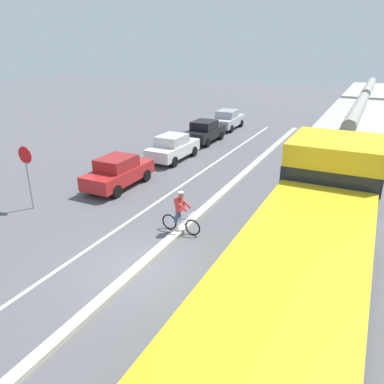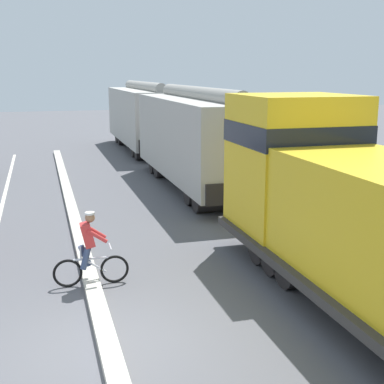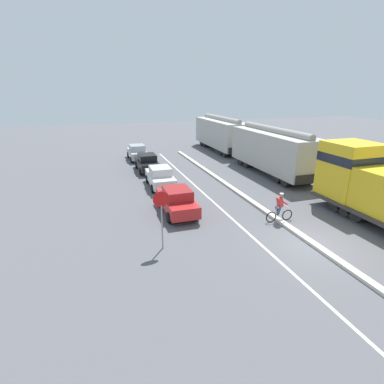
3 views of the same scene
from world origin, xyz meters
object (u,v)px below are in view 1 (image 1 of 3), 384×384
Objects in this scene: parked_car_silver at (228,119)px; hopper_car_lead at (352,144)px; parked_car_black at (205,131)px; cyclist at (180,213)px; parked_car_white at (173,147)px; parked_car_red at (118,172)px; locomotive at (309,261)px; stop_sign at (27,166)px; hopper_car_middle at (365,110)px.

hopper_car_lead is at bearing -41.79° from parked_car_silver.
cyclist reaches higher than parked_car_black.
parked_car_white is 9.93m from cyclist.
hopper_car_lead reaches higher than parked_car_red.
parked_car_red is (-10.54, 5.96, -0.98)m from locomotive.
stop_sign is (-1.70, -19.69, 1.21)m from parked_car_silver.
locomotive is at bearing -90.00° from hopper_car_lead.
hopper_car_lead is at bearing 39.45° from stop_sign.
parked_car_black is (-10.48, 4.38, -1.26)m from hopper_car_lead.
parked_car_red is at bearing -149.54° from hopper_car_lead.
hopper_car_middle is at bearing 90.00° from locomotive.
parked_car_white is at bearing -130.12° from hopper_car_middle.
hopper_car_middle is 16.15m from parked_car_white.
locomotive reaches higher than parked_car_silver.
locomotive is 2.76× the size of parked_car_red.
hopper_car_middle reaches higher than parked_car_silver.
stop_sign reaches higher than cyclist.
stop_sign is (-1.98, -9.46, 1.21)m from parked_car_white.
stop_sign is (-12.36, -21.77, -0.05)m from hopper_car_middle.
parked_car_black is 1.00× the size of parked_car_silver.
parked_car_silver is (-0.17, 5.14, 0.00)m from parked_car_black.
parked_car_silver is 19.51m from cyclist.
parked_car_black is at bearing 91.22° from parked_car_white.
hopper_car_lead is at bearing 30.46° from parked_car_red.
hopper_car_middle is 2.52× the size of parked_car_black.
parked_car_red is 6.06m from cyclist.
locomotive is 2.74× the size of parked_car_white.
locomotive is 2.76× the size of parked_car_black.
hopper_car_middle is at bearing 59.37° from parked_car_red.
locomotive is 6.13m from cyclist.
parked_car_red is 0.99× the size of parked_car_white.
parked_car_black is at bearing 157.31° from hopper_car_lead.
parked_car_white and parked_car_silver have the same top height.
cyclist is at bearing -30.17° from parked_car_red.
cyclist is (-5.30, -9.24, -1.26)m from hopper_car_lead.
locomotive is 6.77× the size of cyclist.
parked_car_black is at bearing 82.66° from stop_sign.
parked_car_black is (-0.11, 5.10, 0.00)m from parked_car_white.
hopper_car_lead reaches higher than parked_car_silver.
stop_sign reaches higher than parked_car_black.
locomotive is 12.15m from parked_car_red.
parked_car_red is 15.72m from parked_car_silver.
stop_sign is at bearing -97.34° from parked_car_black.
locomotive reaches higher than parked_car_white.
hopper_car_middle is at bearing 49.88° from parked_car_white.
locomotive is at bearing -63.83° from parked_car_silver.
parked_car_white is 1.01× the size of parked_car_black.
parked_car_red is at bearing -91.69° from parked_car_white.
hopper_car_middle is 12.79m from parked_car_black.
parked_car_red and parked_car_silver have the same top height.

